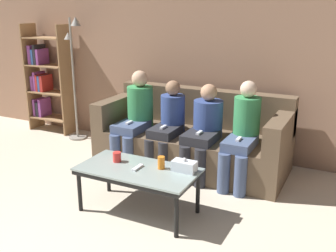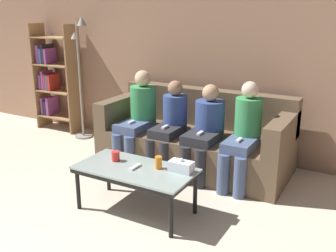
% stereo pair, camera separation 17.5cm
% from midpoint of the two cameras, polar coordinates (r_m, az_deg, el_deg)
% --- Properties ---
extents(wall_back, '(12.00, 0.06, 2.60)m').
position_cam_midpoint_polar(wall_back, '(5.09, 5.38, 10.26)').
color(wall_back, '#9E755B').
rests_on(wall_back, ground_plane).
extents(couch, '(2.27, 0.96, 0.90)m').
position_cam_midpoint_polar(couch, '(4.81, 2.65, -1.99)').
color(couch, brown).
rests_on(couch, ground_plane).
extents(coffee_table, '(1.12, 0.57, 0.45)m').
position_cam_midpoint_polar(coffee_table, '(3.70, -5.74, -6.79)').
color(coffee_table, '#8C9E99').
rests_on(coffee_table, ground_plane).
extents(cup_near_left, '(0.08, 0.08, 0.10)m').
position_cam_midpoint_polar(cup_near_left, '(3.85, -8.71, -4.47)').
color(cup_near_left, red).
rests_on(cup_near_left, coffee_table).
extents(cup_near_right, '(0.07, 0.07, 0.12)m').
position_cam_midpoint_polar(cup_near_right, '(3.64, -2.37, -5.35)').
color(cup_near_right, orange).
rests_on(cup_near_right, coffee_table).
extents(tissue_box, '(0.22, 0.12, 0.13)m').
position_cam_midpoint_polar(tissue_box, '(3.59, 0.98, -5.84)').
color(tissue_box, silver).
rests_on(tissue_box, coffee_table).
extents(game_remote, '(0.04, 0.15, 0.02)m').
position_cam_midpoint_polar(game_remote, '(3.68, -5.76, -6.03)').
color(game_remote, white).
rests_on(game_remote, coffee_table).
extents(bookshelf, '(0.73, 0.32, 1.65)m').
position_cam_midpoint_polar(bookshelf, '(6.43, -18.11, 6.46)').
color(bookshelf, '#9E754C').
rests_on(bookshelf, ground_plane).
extents(standing_lamp, '(0.31, 0.26, 1.75)m').
position_cam_midpoint_polar(standing_lamp, '(5.81, -14.32, 8.42)').
color(standing_lamp, gray).
rests_on(standing_lamp, ground_plane).
extents(seated_person_left_end, '(0.32, 0.67, 1.14)m').
position_cam_midpoint_polar(seated_person_left_end, '(4.85, -5.73, 1.59)').
color(seated_person_left_end, '#47567A').
rests_on(seated_person_left_end, ground_plane).
extents(seated_person_mid_left, '(0.31, 0.62, 1.06)m').
position_cam_midpoint_polar(seated_person_mid_left, '(4.63, -1.06, 0.31)').
color(seated_person_mid_left, '#28282D').
rests_on(seated_person_mid_left, ground_plane).
extents(seated_person_mid_right, '(0.34, 0.66, 1.05)m').
position_cam_midpoint_polar(seated_person_mid_right, '(4.45, 4.15, -0.27)').
color(seated_person_mid_right, '#28282D').
rests_on(seated_person_mid_right, ground_plane).
extents(seated_person_right_end, '(0.31, 0.66, 1.13)m').
position_cam_midpoint_polar(seated_person_right_end, '(4.29, 9.67, -0.84)').
color(seated_person_right_end, '#47567A').
rests_on(seated_person_right_end, ground_plane).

